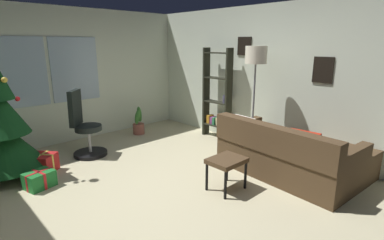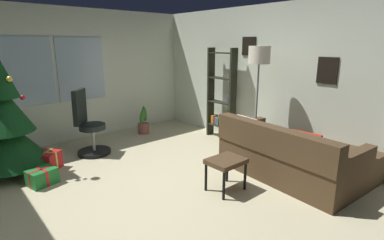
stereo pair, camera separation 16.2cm
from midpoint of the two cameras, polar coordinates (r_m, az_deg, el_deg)
name	(u,v)px [view 2 (the right image)]	position (r m, az deg, el deg)	size (l,w,h in m)	color
ground_plane	(170,196)	(3.99, -3.07, -14.50)	(4.83, 6.01, 0.10)	#C5BB94
wall_back_with_windows	(73,75)	(6.21, -21.23, 8.02)	(4.83, 0.12, 2.54)	silver
wall_right_with_frames	(283,80)	(5.39, 18.00, 7.38)	(0.12, 6.01, 2.54)	silver
couch	(300,157)	(4.60, 21.03, -6.76)	(1.75, 2.05, 0.81)	#493521
footstool	(226,164)	(3.90, 7.78, -8.34)	(0.47, 0.38, 0.44)	#493521
holiday_tree	(6,125)	(4.95, -31.42, -0.81)	(1.05, 1.05, 2.23)	#4C331E
gift_box_red	(46,161)	(5.05, -25.46, -7.13)	(0.47, 0.47, 0.28)	red
gift_box_green	(42,177)	(4.57, -26.04, -9.84)	(0.40, 0.35, 0.23)	#1E722D
office_chair	(89,129)	(5.37, -18.48, -1.66)	(0.59, 0.59, 1.14)	black
bookshelf	(222,99)	(5.95, 6.51, 4.00)	(0.18, 0.64, 1.80)	black
floor_lamp	(259,64)	(4.97, 13.72, 10.54)	(0.35, 0.35, 1.85)	slate
potted_plant	(144,123)	(6.44, -8.63, -0.49)	(0.33, 0.37, 0.58)	#975648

